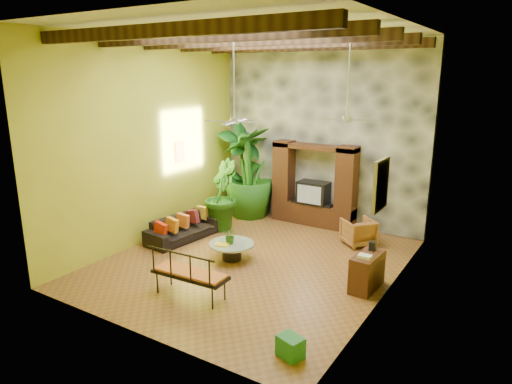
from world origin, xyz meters
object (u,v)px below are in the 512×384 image
Objects in this scene: ceiling_fan_front at (234,111)px; ceiling_fan_back at (347,109)px; tall_plant_b at (221,195)px; green_bin at (290,347)px; tall_plant_a at (243,167)px; iron_bench at (187,272)px; coffee_table at (232,249)px; tall_plant_c at (249,172)px; sofa at (183,228)px; wicker_armchair at (358,232)px; side_console at (367,272)px; entertainment_center at (314,191)px.

ceiling_fan_front is 1.00× the size of ceiling_fan_back.
tall_plant_b is 6.12m from green_bin.
ceiling_fan_front is at bearing -58.54° from tall_plant_a.
iron_bench is (1.86, -3.59, -0.41)m from tall_plant_b.
coffee_table is at bearing -146.46° from ceiling_fan_back.
coffee_table is (1.47, -3.02, -1.07)m from tall_plant_c.
coffee_table is at bearing 97.38° from iron_bench.
tall_plant_a is 5.70m from iron_bench.
iron_bench is at bearing -69.90° from tall_plant_c.
ceiling_fan_back is 4.42m from tall_plant_c.
sofa is at bearing -104.85° from tall_plant_b.
wicker_armchair is (1.84, 2.68, -3.07)m from ceiling_fan_front.
tall_plant_b is 2.10× the size of side_console.
side_console is (4.56, -2.80, -0.97)m from tall_plant_c.
tall_plant_c is at bearing -1.65° from sofa.
sofa is (-3.90, -0.94, -3.11)m from ceiling_fan_back.
green_bin is (4.72, -5.80, -1.23)m from tall_plant_a.
ceiling_fan_front is 2.57× the size of wicker_armchair.
side_console is (3.09, 0.22, 0.11)m from coffee_table.
tall_plant_a is at bearing 6.69° from sofa.
coffee_table is at bearing 140.30° from ceiling_fan_front.
entertainment_center is at bearing 1.73° from tall_plant_a.
tall_plant_b is at bearing 133.64° from ceiling_fan_front.
tall_plant_b is 1.84× the size of coffee_table.
tall_plant_a reaches higher than coffee_table.
ceiling_fan_back reaches higher than iron_bench.
tall_plant_b is 1.23× the size of iron_bench.
tall_plant_b is (-1.78, 1.87, -2.45)m from ceiling_fan_front.
ceiling_fan_back reaches higher than tall_plant_b.
wicker_armchair is 3.24m from coffee_table.
ceiling_fan_back is 3.26m from wicker_armchair.
ceiling_fan_back is at bearing 37.98° from wicker_armchair.
green_bin is at bearing -78.56° from ceiling_fan_back.
green_bin is at bearing -67.80° from entertainment_center.
tall_plant_a is 1.05× the size of tall_plant_c.
tall_plant_b is 5.02× the size of green_bin.
tall_plant_a is 7.58m from green_bin.
entertainment_center is 1.29× the size of ceiling_fan_front.
ceiling_fan_back is 0.98× the size of tall_plant_b.
tall_plant_c reaches higher than green_bin.
entertainment_center reaches higher than sofa.
sofa is at bearing -128.64° from entertainment_center.
sofa is 1.06× the size of tall_plant_b.
coffee_table is at bearing -97.05° from sofa.
tall_plant_a reaches higher than wicker_armchair.
ceiling_fan_front reaches higher than side_console.
ceiling_fan_front is at bearing -101.15° from sofa.
ceiling_fan_front is at bearing -61.81° from tall_plant_c.
tall_plant_a is 1.81× the size of iron_bench.
coffee_table is at bearing -172.42° from side_console.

